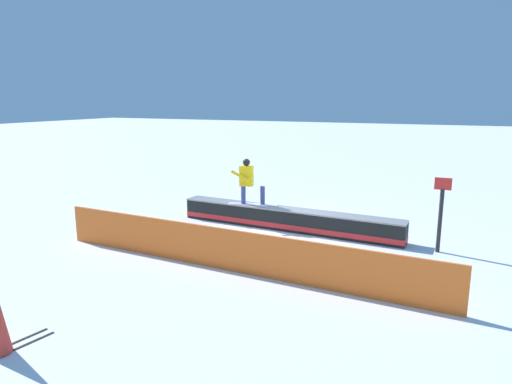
# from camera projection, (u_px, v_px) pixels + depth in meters

# --- Properties ---
(ground_plane) EXTENTS (120.00, 120.00, 0.00)m
(ground_plane) POSITION_uv_depth(u_px,v_px,m) (287.00, 229.00, 13.36)
(ground_plane) COLOR white
(grind_box) EXTENTS (6.84, 0.93, 0.64)m
(grind_box) POSITION_uv_depth(u_px,v_px,m) (287.00, 220.00, 13.31)
(grind_box) COLOR black
(grind_box) RESTS_ON ground_plane
(snowboarder) EXTENTS (1.55, 0.67, 1.40)m
(snowboarder) POSITION_uv_depth(u_px,v_px,m) (248.00, 180.00, 13.62)
(snowboarder) COLOR silver
(snowboarder) RESTS_ON grind_box
(safety_fence) EXTENTS (9.69, 0.54, 0.96)m
(safety_fence) POSITION_uv_depth(u_px,v_px,m) (231.00, 250.00, 10.06)
(safety_fence) COLOR orange
(safety_fence) RESTS_ON ground_plane
(trail_marker) EXTENTS (0.40, 0.10, 1.91)m
(trail_marker) POSITION_uv_depth(u_px,v_px,m) (441.00, 213.00, 11.19)
(trail_marker) COLOR #262628
(trail_marker) RESTS_ON ground_plane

